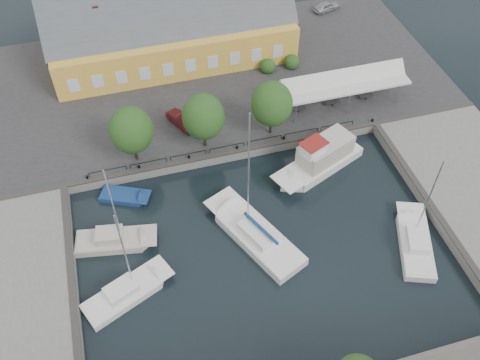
{
  "coord_description": "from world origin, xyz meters",
  "views": [
    {
      "loc": [
        -9.31,
        -26.7,
        39.29
      ],
      "look_at": [
        0.0,
        6.0,
        1.5
      ],
      "focal_mm": 40.0,
      "sensor_mm": 36.0,
      "label": 1
    }
  ],
  "objects_px": {
    "car_red": "(181,120)",
    "west_boat_c": "(126,294)",
    "center_sailboat": "(256,236)",
    "tent_canopy": "(344,83)",
    "warehouse": "(167,32)",
    "car_silver": "(327,6)",
    "west_boat_b": "(115,241)",
    "launch_nw": "(124,197)",
    "trawler": "(321,160)",
    "east_boat_c": "(415,244)"
  },
  "relations": [
    {
      "from": "car_red",
      "to": "west_boat_c",
      "type": "height_order",
      "value": "west_boat_c"
    },
    {
      "from": "car_red",
      "to": "center_sailboat",
      "type": "relative_size",
      "value": 0.25
    },
    {
      "from": "tent_canopy",
      "to": "center_sailboat",
      "type": "bearing_deg",
      "value": -134.7
    },
    {
      "from": "west_boat_c",
      "to": "tent_canopy",
      "type": "bearing_deg",
      "value": 33.04
    },
    {
      "from": "warehouse",
      "to": "car_silver",
      "type": "xyz_separation_m",
      "value": [
        22.36,
        4.53,
        -2.8
      ]
    },
    {
      "from": "car_silver",
      "to": "west_boat_b",
      "type": "xyz_separation_m",
      "value": [
        -32.23,
        -29.84,
        -1.37
      ]
    },
    {
      "from": "west_boat_b",
      "to": "west_boat_c",
      "type": "distance_m",
      "value": 5.58
    },
    {
      "from": "west_boat_c",
      "to": "launch_nw",
      "type": "xyz_separation_m",
      "value": [
        1.24,
        10.68,
        -0.17
      ]
    },
    {
      "from": "car_silver",
      "to": "trawler",
      "type": "relative_size",
      "value": 0.36
    },
    {
      "from": "car_red",
      "to": "west_boat_b",
      "type": "bearing_deg",
      "value": -150.38
    },
    {
      "from": "car_red",
      "to": "center_sailboat",
      "type": "distance_m",
      "value": 16.08
    },
    {
      "from": "west_boat_b",
      "to": "west_boat_c",
      "type": "bearing_deg",
      "value": -86.89
    },
    {
      "from": "warehouse",
      "to": "east_boat_c",
      "type": "relative_size",
      "value": 2.7
    },
    {
      "from": "center_sailboat",
      "to": "trawler",
      "type": "distance_m",
      "value": 11.07
    },
    {
      "from": "warehouse",
      "to": "center_sailboat",
      "type": "height_order",
      "value": "center_sailboat"
    },
    {
      "from": "warehouse",
      "to": "car_silver",
      "type": "height_order",
      "value": "warehouse"
    },
    {
      "from": "car_red",
      "to": "west_boat_c",
      "type": "bearing_deg",
      "value": -140.66
    },
    {
      "from": "east_boat_c",
      "to": "launch_nw",
      "type": "distance_m",
      "value": 27.21
    },
    {
      "from": "west_boat_b",
      "to": "launch_nw",
      "type": "distance_m",
      "value": 5.34
    },
    {
      "from": "warehouse",
      "to": "car_red",
      "type": "height_order",
      "value": "warehouse"
    },
    {
      "from": "warehouse",
      "to": "launch_nw",
      "type": "distance_m",
      "value": 22.28
    },
    {
      "from": "east_boat_c",
      "to": "launch_nw",
      "type": "bearing_deg",
      "value": 152.31
    },
    {
      "from": "warehouse",
      "to": "west_boat_b",
      "type": "height_order",
      "value": "warehouse"
    },
    {
      "from": "car_silver",
      "to": "car_red",
      "type": "xyz_separation_m",
      "value": [
        -23.49,
        -17.11,
        -0.02
      ]
    },
    {
      "from": "car_red",
      "to": "trawler",
      "type": "bearing_deg",
      "value": -61.93
    },
    {
      "from": "trawler",
      "to": "launch_nw",
      "type": "relative_size",
      "value": 2.04
    },
    {
      "from": "car_red",
      "to": "east_boat_c",
      "type": "relative_size",
      "value": 0.35
    },
    {
      "from": "tent_canopy",
      "to": "car_silver",
      "type": "xyz_separation_m",
      "value": [
        5.76,
        18.38,
        -2.05
      ]
    },
    {
      "from": "car_silver",
      "to": "west_boat_c",
      "type": "height_order",
      "value": "west_boat_c"
    },
    {
      "from": "west_boat_b",
      "to": "west_boat_c",
      "type": "relative_size",
      "value": 0.95
    },
    {
      "from": "tent_canopy",
      "to": "car_red",
      "type": "distance_m",
      "value": 17.89
    },
    {
      "from": "west_boat_c",
      "to": "car_red",
      "type": "bearing_deg",
      "value": 65.23
    },
    {
      "from": "warehouse",
      "to": "tent_canopy",
      "type": "height_order",
      "value": "warehouse"
    },
    {
      "from": "west_boat_b",
      "to": "car_red",
      "type": "bearing_deg",
      "value": 55.51
    },
    {
      "from": "tent_canopy",
      "to": "launch_nw",
      "type": "bearing_deg",
      "value": -165.72
    },
    {
      "from": "warehouse",
      "to": "tent_canopy",
      "type": "relative_size",
      "value": 2.04
    },
    {
      "from": "trawler",
      "to": "launch_nw",
      "type": "bearing_deg",
      "value": 176.04
    },
    {
      "from": "car_red",
      "to": "trawler",
      "type": "distance_m",
      "value": 15.26
    },
    {
      "from": "car_silver",
      "to": "trawler",
      "type": "bearing_deg",
      "value": 142.73
    },
    {
      "from": "center_sailboat",
      "to": "launch_nw",
      "type": "xyz_separation_m",
      "value": [
        -10.72,
        8.02,
        -0.27
      ]
    },
    {
      "from": "warehouse",
      "to": "west_boat_c",
      "type": "relative_size",
      "value": 2.68
    },
    {
      "from": "launch_nw",
      "to": "warehouse",
      "type": "bearing_deg",
      "value": 67.58
    },
    {
      "from": "tent_canopy",
      "to": "west_boat_b",
      "type": "height_order",
      "value": "west_boat_b"
    },
    {
      "from": "east_boat_c",
      "to": "launch_nw",
      "type": "relative_size",
      "value": 2.07
    },
    {
      "from": "warehouse",
      "to": "trawler",
      "type": "xyz_separation_m",
      "value": [
        11.2,
        -21.56,
        -3.41
      ]
    },
    {
      "from": "west_boat_b",
      "to": "launch_nw",
      "type": "xyz_separation_m",
      "value": [
        1.54,
        5.11,
        -0.17
      ]
    },
    {
      "from": "warehouse",
      "to": "tent_canopy",
      "type": "bearing_deg",
      "value": -39.86
    },
    {
      "from": "tent_canopy",
      "to": "west_boat_c",
      "type": "height_order",
      "value": "west_boat_c"
    },
    {
      "from": "car_silver",
      "to": "launch_nw",
      "type": "xyz_separation_m",
      "value": [
        -30.69,
        -24.73,
        -1.54
      ]
    },
    {
      "from": "car_red",
      "to": "east_boat_c",
      "type": "bearing_deg",
      "value": -76.08
    }
  ]
}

